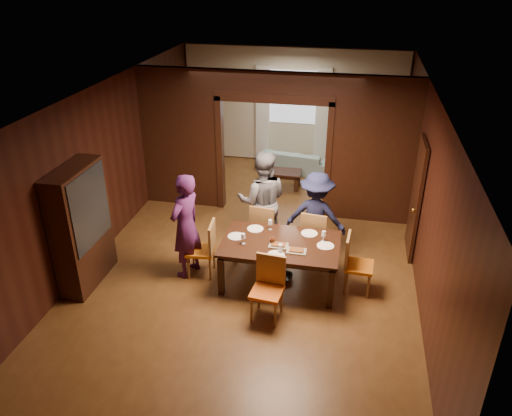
% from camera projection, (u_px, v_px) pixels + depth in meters
% --- Properties ---
extents(floor, '(9.00, 9.00, 0.00)m').
position_uv_depth(floor, '(258.00, 249.00, 9.15)').
color(floor, '#573518').
rests_on(floor, ground).
extents(ceiling, '(5.50, 9.00, 0.02)m').
position_uv_depth(ceiling, '(258.00, 92.00, 7.84)').
color(ceiling, silver).
rests_on(ceiling, room_walls).
extents(room_walls, '(5.52, 9.01, 2.90)m').
position_uv_depth(room_walls, '(276.00, 138.00, 10.11)').
color(room_walls, black).
rests_on(room_walls, floor).
extents(person_purple, '(0.63, 0.76, 1.80)m').
position_uv_depth(person_purple, '(186.00, 226.00, 8.07)').
color(person_purple, '#4B1C52').
rests_on(person_purple, floor).
extents(person_grey, '(1.01, 0.84, 1.86)m').
position_uv_depth(person_grey, '(262.00, 201.00, 8.82)').
color(person_grey, slate).
rests_on(person_grey, floor).
extents(person_navy, '(1.10, 0.71, 1.61)m').
position_uv_depth(person_navy, '(316.00, 216.00, 8.58)').
color(person_navy, '#161938').
rests_on(person_navy, floor).
extents(sofa, '(1.90, 0.97, 0.53)m').
position_uv_depth(sofa, '(295.00, 161.00, 12.36)').
color(sofa, '#91BCBE').
rests_on(sofa, floor).
extents(serving_bowl, '(0.31, 0.31, 0.07)m').
position_uv_depth(serving_bowl, '(285.00, 238.00, 7.94)').
color(serving_bowl, black).
rests_on(serving_bowl, dining_table).
extents(dining_table, '(1.86, 1.16, 0.76)m').
position_uv_depth(dining_table, '(280.00, 263.00, 8.05)').
color(dining_table, black).
rests_on(dining_table, floor).
extents(coffee_table, '(0.80, 0.50, 0.40)m').
position_uv_depth(coffee_table, '(283.00, 179.00, 11.50)').
color(coffee_table, black).
rests_on(coffee_table, floor).
extents(chair_left, '(0.48, 0.48, 0.97)m').
position_uv_depth(chair_left, '(201.00, 249.00, 8.23)').
color(chair_left, orange).
rests_on(chair_left, floor).
extents(chair_right, '(0.47, 0.47, 0.97)m').
position_uv_depth(chair_right, '(359.00, 264.00, 7.82)').
color(chair_right, orange).
rests_on(chair_right, floor).
extents(chair_far_l, '(0.49, 0.49, 0.97)m').
position_uv_depth(chair_far_l, '(265.00, 227.00, 8.89)').
color(chair_far_l, red).
rests_on(chair_far_l, floor).
extents(chair_far_r, '(0.49, 0.49, 0.97)m').
position_uv_depth(chair_far_r, '(315.00, 234.00, 8.66)').
color(chair_far_r, '#C86312').
rests_on(chair_far_r, floor).
extents(chair_near, '(0.48, 0.48, 0.97)m').
position_uv_depth(chair_near, '(267.00, 290.00, 7.21)').
color(chair_near, '#DC5D14').
rests_on(chair_near, floor).
extents(hutch, '(0.40, 1.20, 2.00)m').
position_uv_depth(hutch, '(81.00, 227.00, 7.83)').
color(hutch, black).
rests_on(hutch, floor).
extents(door_right, '(0.06, 0.90, 2.10)m').
position_uv_depth(door_right, '(416.00, 199.00, 8.63)').
color(door_right, black).
rests_on(door_right, floor).
extents(window_far, '(1.20, 0.03, 1.30)m').
position_uv_depth(window_far, '(293.00, 97.00, 12.26)').
color(window_far, silver).
rests_on(window_far, back_wall).
extents(curtain_left, '(0.35, 0.06, 2.40)m').
position_uv_depth(curtain_left, '(263.00, 114.00, 12.56)').
color(curtain_left, white).
rests_on(curtain_left, back_wall).
extents(curtain_right, '(0.35, 0.06, 2.40)m').
position_uv_depth(curtain_right, '(322.00, 117.00, 12.29)').
color(curtain_right, white).
rests_on(curtain_right, back_wall).
extents(plate_left, '(0.27, 0.27, 0.01)m').
position_uv_depth(plate_left, '(236.00, 236.00, 8.04)').
color(plate_left, silver).
rests_on(plate_left, dining_table).
extents(plate_far_l, '(0.27, 0.27, 0.01)m').
position_uv_depth(plate_far_l, '(255.00, 229.00, 8.26)').
color(plate_far_l, white).
rests_on(plate_far_l, dining_table).
extents(plate_far_r, '(0.27, 0.27, 0.01)m').
position_uv_depth(plate_far_r, '(309.00, 233.00, 8.12)').
color(plate_far_r, white).
rests_on(plate_far_r, dining_table).
extents(plate_right, '(0.27, 0.27, 0.01)m').
position_uv_depth(plate_right, '(325.00, 246.00, 7.78)').
color(plate_right, white).
rests_on(plate_right, dining_table).
extents(plate_near, '(0.27, 0.27, 0.01)m').
position_uv_depth(plate_near, '(276.00, 255.00, 7.54)').
color(plate_near, silver).
rests_on(plate_near, dining_table).
extents(platter_a, '(0.30, 0.20, 0.04)m').
position_uv_depth(platter_a, '(279.00, 245.00, 7.78)').
color(platter_a, gray).
rests_on(platter_a, dining_table).
extents(platter_b, '(0.30, 0.20, 0.04)m').
position_uv_depth(platter_b, '(296.00, 250.00, 7.63)').
color(platter_b, gray).
rests_on(platter_b, dining_table).
extents(wineglass_left, '(0.08, 0.08, 0.18)m').
position_uv_depth(wineglass_left, '(243.00, 239.00, 7.81)').
color(wineglass_left, white).
rests_on(wineglass_left, dining_table).
extents(wineglass_far, '(0.08, 0.08, 0.18)m').
position_uv_depth(wineglass_far, '(270.00, 225.00, 8.22)').
color(wineglass_far, white).
rests_on(wineglass_far, dining_table).
extents(wineglass_right, '(0.08, 0.08, 0.18)m').
position_uv_depth(wineglass_right, '(324.00, 236.00, 7.88)').
color(wineglass_right, white).
rests_on(wineglass_right, dining_table).
extents(tumbler, '(0.07, 0.07, 0.14)m').
position_uv_depth(tumbler, '(280.00, 248.00, 7.59)').
color(tumbler, white).
rests_on(tumbler, dining_table).
extents(condiment_jar, '(0.08, 0.08, 0.11)m').
position_uv_depth(condiment_jar, '(272.00, 240.00, 7.83)').
color(condiment_jar, '#4A2211').
rests_on(condiment_jar, dining_table).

